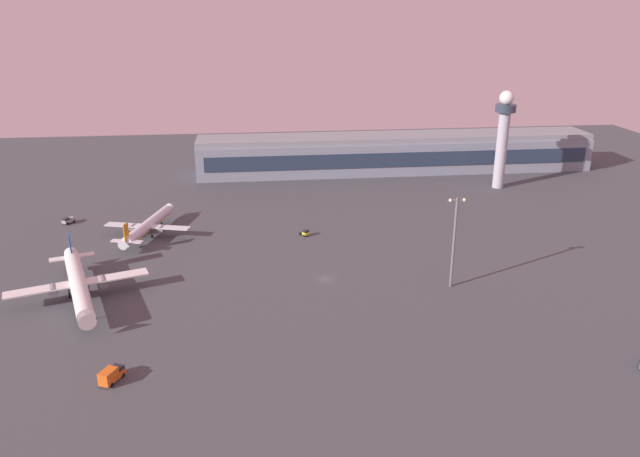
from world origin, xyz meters
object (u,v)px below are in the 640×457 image
pushback_tug (305,233)px  catering_truck (111,375)px  control_tower (503,133)px  airplane_near_gate (148,226)px  airplane_far_stand (78,284)px  maintenance_van (68,220)px  apron_light_east (454,237)px

pushback_tug → catering_truck: (-45.20, -76.09, 0.51)m
control_tower → airplane_near_gate: control_tower is taller
airplane_far_stand → maintenance_van: 62.22m
airplane_far_stand → catering_truck: (15.43, -37.91, -2.71)m
maintenance_van → apron_light_east: bearing=-173.2°
pushback_tug → catering_truck: 88.51m
airplane_far_stand → pushback_tug: (60.63, 38.19, -3.22)m
airplane_near_gate → pushback_tug: airplane_near_gate is taller
airplane_far_stand → catering_truck: airplane_far_stand is taller
catering_truck → apron_light_east: size_ratio=0.25×
control_tower → maintenance_van: size_ratio=8.66×
pushback_tug → maintenance_van: maintenance_van is taller
control_tower → airplane_far_stand: 168.30m
airplane_far_stand → airplane_near_gate: (10.37, 44.16, -0.79)m
pushback_tug → catering_truck: catering_truck is taller
airplane_near_gate → apron_light_east: bearing=-13.8°
pushback_tug → airplane_near_gate: bearing=-42.8°
maintenance_van → apron_light_east: (113.76, -62.81, 12.85)m
pushback_tug → maintenance_van: 81.94m
pushback_tug → airplane_far_stand: bearing=-3.8°
pushback_tug → apron_light_east: (34.59, -41.68, 12.96)m
catering_truck → maintenance_van: 102.99m
airplane_far_stand → airplane_near_gate: 45.37m
airplane_far_stand → catering_truck: bearing=93.1°
pushback_tug → control_tower: bearing=173.4°
apron_light_east → airplane_far_stand: bearing=177.9°
airplane_near_gate → apron_light_east: (84.85, -47.66, 10.54)m
pushback_tug → apron_light_east: bearing=93.7°
control_tower → maintenance_van: 165.94m
airplane_far_stand → apron_light_east: (95.22, -3.50, 9.74)m
airplane_near_gate → apron_light_east: apron_light_east is taller
airplane_near_gate → apron_light_east: size_ratio=1.45×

